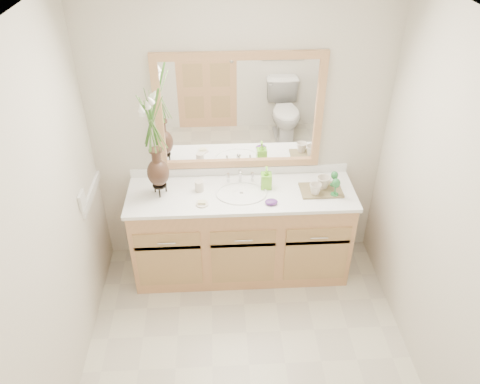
{
  "coord_description": "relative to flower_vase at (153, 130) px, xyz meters",
  "views": [
    {
      "loc": [
        -0.18,
        -2.08,
        2.98
      ],
      "look_at": [
        -0.03,
        0.65,
        1.09
      ],
      "focal_mm": 35.0,
      "sensor_mm": 36.0,
      "label": 1
    }
  ],
  "objects": [
    {
      "name": "floor",
      "position": [
        0.65,
        -1.03,
        -1.4
      ],
      "size": [
        2.6,
        2.6,
        0.0
      ],
      "primitive_type": "plane",
      "color": "beige",
      "rests_on": "ground"
    },
    {
      "name": "ceiling",
      "position": [
        0.65,
        -1.03,
        1.0
      ],
      "size": [
        2.4,
        2.6,
        0.02
      ],
      "primitive_type": "cube",
      "color": "white",
      "rests_on": "wall_back"
    },
    {
      "name": "wall_back",
      "position": [
        0.65,
        0.27,
        -0.2
      ],
      "size": [
        2.4,
        0.02,
        2.4
      ],
      "primitive_type": "cube",
      "color": "silver",
      "rests_on": "floor"
    },
    {
      "name": "wall_left",
      "position": [
        -0.55,
        -1.03,
        -0.2
      ],
      "size": [
        0.02,
        2.6,
        2.4
      ],
      "primitive_type": "cube",
      "color": "silver",
      "rests_on": "floor"
    },
    {
      "name": "wall_right",
      "position": [
        1.85,
        -1.03,
        -0.2
      ],
      "size": [
        0.02,
        2.6,
        2.4
      ],
      "primitive_type": "cube",
      "color": "silver",
      "rests_on": "floor"
    },
    {
      "name": "vanity",
      "position": [
        0.65,
        -0.02,
        -1.0
      ],
      "size": [
        1.8,
        0.55,
        0.8
      ],
      "color": "tan",
      "rests_on": "floor"
    },
    {
      "name": "counter",
      "position": [
        0.65,
        -0.02,
        -0.58
      ],
      "size": [
        1.84,
        0.57,
        0.03
      ],
      "primitive_type": "cube",
      "color": "white",
      "rests_on": "vanity"
    },
    {
      "name": "sink",
      "position": [
        0.65,
        -0.04,
        -0.62
      ],
      "size": [
        0.38,
        0.34,
        0.23
      ],
      "color": "white",
      "rests_on": "counter"
    },
    {
      "name": "mirror",
      "position": [
        0.65,
        0.25,
        0.01
      ],
      "size": [
        1.32,
        0.04,
        0.97
      ],
      "color": "white",
      "rests_on": "wall_back"
    },
    {
      "name": "switch_plate",
      "position": [
        -0.54,
        -0.27,
        -0.42
      ],
      "size": [
        0.02,
        0.12,
        0.12
      ],
      "primitive_type": "cube",
      "color": "white",
      "rests_on": "wall_left"
    },
    {
      "name": "flower_vase",
      "position": [
        0.0,
        0.0,
        0.0
      ],
      "size": [
        0.2,
        0.2,
        0.84
      ],
      "rotation": [
        0.0,
        0.0,
        -0.23
      ],
      "color": "black",
      "rests_on": "counter"
    },
    {
      "name": "tumbler",
      "position": [
        0.31,
        0.03,
        -0.52
      ],
      "size": [
        0.07,
        0.07,
        0.09
      ],
      "primitive_type": "cylinder",
      "color": "beige",
      "rests_on": "counter"
    },
    {
      "name": "soap_dish",
      "position": [
        0.33,
        -0.17,
        -0.56
      ],
      "size": [
        0.1,
        0.1,
        0.03
      ],
      "color": "beige",
      "rests_on": "counter"
    },
    {
      "name": "soap_bottle",
      "position": [
        0.85,
        0.04,
        -0.48
      ],
      "size": [
        0.08,
        0.08,
        0.17
      ],
      "primitive_type": "imported",
      "rotation": [
        0.0,
        0.0,
        -0.04
      ],
      "color": "#6FC52E",
      "rests_on": "counter"
    },
    {
      "name": "purple_dish",
      "position": [
        0.87,
        -0.19,
        -0.55
      ],
      "size": [
        0.12,
        0.1,
        0.04
      ],
      "primitive_type": "ellipsoid",
      "rotation": [
        0.0,
        0.0,
        0.23
      ],
      "color": "#512570",
      "rests_on": "counter"
    },
    {
      "name": "tray",
      "position": [
        1.29,
        -0.03,
        -0.56
      ],
      "size": [
        0.34,
        0.23,
        0.02
      ],
      "primitive_type": "cube",
      "rotation": [
        0.0,
        0.0,
        0.01
      ],
      "color": "brown",
      "rests_on": "counter"
    },
    {
      "name": "mug_left",
      "position": [
        1.23,
        -0.09,
        -0.5
      ],
      "size": [
        0.1,
        0.1,
        0.1
      ],
      "primitive_type": "imported",
      "rotation": [
        0.0,
        0.0,
        0.08
      ],
      "color": "beige",
      "rests_on": "tray"
    },
    {
      "name": "mug_right",
      "position": [
        1.31,
        -0.01,
        -0.5
      ],
      "size": [
        0.14,
        0.14,
        0.11
      ],
      "primitive_type": "imported",
      "rotation": [
        0.0,
        0.0,
        0.45
      ],
      "color": "beige",
      "rests_on": "tray"
    },
    {
      "name": "goblet_front",
      "position": [
        1.39,
        -0.11,
        -0.45
      ],
      "size": [
        0.07,
        0.07,
        0.15
      ],
      "color": "#267235",
      "rests_on": "tray"
    },
    {
      "name": "goblet_back",
      "position": [
        1.4,
        0.02,
        -0.46
      ],
      "size": [
        0.06,
        0.06,
        0.13
      ],
      "color": "#267235",
      "rests_on": "tray"
    }
  ]
}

